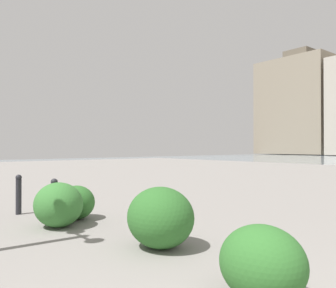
% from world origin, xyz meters
% --- Properties ---
extents(building_highrise, '(15.51, 12.07, 22.67)m').
position_xyz_m(building_highrise, '(38.85, -67.12, 10.31)').
color(building_highrise, gray).
rests_on(building_highrise, ground).
extents(bollard_near, '(0.13, 0.13, 0.87)m').
position_xyz_m(bollard_near, '(6.17, -0.65, 0.45)').
color(bollard_near, '#232328').
rests_on(bollard_near, ground).
extents(bollard_mid, '(0.13, 0.13, 0.87)m').
position_xyz_m(bollard_mid, '(7.61, -0.40, 0.45)').
color(bollard_mid, '#232328').
rests_on(bollard_mid, ground).
extents(shrub_low, '(1.04, 0.94, 0.89)m').
position_xyz_m(shrub_low, '(3.73, -1.31, 0.44)').
color(shrub_low, '#2D6628').
rests_on(shrub_low, ground).
extents(shrub_round, '(0.85, 0.77, 0.73)m').
position_xyz_m(shrub_round, '(1.77, -1.03, 0.36)').
color(shrub_round, '#2D6628').
rests_on(shrub_round, ground).
extents(shrub_wide, '(0.96, 0.87, 0.82)m').
position_xyz_m(shrub_wide, '(5.92, -0.64, 0.41)').
color(shrub_wide, '#387533').
rests_on(shrub_wide, ground).
extents(shrub_tall, '(0.80, 0.72, 0.68)m').
position_xyz_m(shrub_tall, '(6.34, -1.17, 0.34)').
color(shrub_tall, '#2D6628').
rests_on(shrub_tall, ground).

